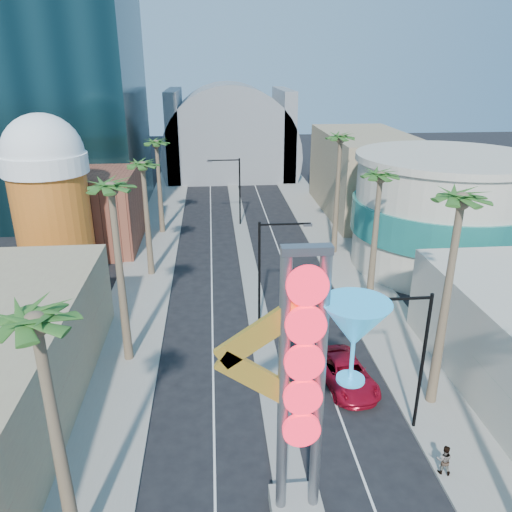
{
  "coord_description": "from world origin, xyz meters",
  "views": [
    {
      "loc": [
        -3.16,
        -12.73,
        18.48
      ],
      "look_at": [
        -0.2,
        20.4,
        5.33
      ],
      "focal_mm": 35.0,
      "sensor_mm": 36.0,
      "label": 1
    }
  ],
  "objects": [
    {
      "name": "sidewalk_east",
      "position": [
        9.5,
        35.0,
        0.07
      ],
      "size": [
        5.0,
        100.0,
        0.15
      ],
      "primitive_type": "cube",
      "color": "gray",
      "rests_on": "ground"
    },
    {
      "name": "pedestrian_b",
      "position": [
        7.3,
        4.71,
        0.92
      ],
      "size": [
        0.9,
        0.8,
        1.53
      ],
      "primitive_type": "imported",
      "rotation": [
        0.0,
        0.0,
        2.79
      ],
      "color": "gray",
      "rests_on": "sidewalk_east"
    },
    {
      "name": "red_pickup",
      "position": [
        4.5,
        12.09,
        0.79
      ],
      "size": [
        3.38,
        6.02,
        1.59
      ],
      "primitive_type": "imported",
      "rotation": [
        0.0,
        0.0,
        0.14
      ],
      "color": "#A80C23",
      "rests_on": "ground"
    },
    {
      "name": "palm_7",
      "position": [
        9.0,
        34.0,
        10.82
      ],
      "size": [
        2.4,
        2.4,
        12.7
      ],
      "color": "brown",
      "rests_on": "ground"
    },
    {
      "name": "sidewalk_west",
      "position": [
        -9.5,
        35.0,
        0.07
      ],
      "size": [
        5.0,
        100.0,
        0.15
      ],
      "primitive_type": "cube",
      "color": "gray",
      "rests_on": "ground"
    },
    {
      "name": "streetlight_0",
      "position": [
        0.55,
        20.0,
        4.88
      ],
      "size": [
        3.79,
        0.25,
        8.0
      ],
      "color": "black",
      "rests_on": "ground"
    },
    {
      "name": "palm_1",
      "position": [
        -9.0,
        16.0,
        10.82
      ],
      "size": [
        2.4,
        2.4,
        12.7
      ],
      "color": "brown",
      "rests_on": "ground"
    },
    {
      "name": "palm_2",
      "position": [
        -9.0,
        30.0,
        9.48
      ],
      "size": [
        2.4,
        2.4,
        11.2
      ],
      "color": "brown",
      "rests_on": "ground"
    },
    {
      "name": "palm_3",
      "position": [
        -9.0,
        42.0,
        9.48
      ],
      "size": [
        2.4,
        2.4,
        11.2
      ],
      "color": "brown",
      "rests_on": "ground"
    },
    {
      "name": "streetlight_2",
      "position": [
        6.72,
        8.0,
        4.83
      ],
      "size": [
        3.45,
        0.25,
        8.0
      ],
      "color": "black",
      "rests_on": "ground"
    },
    {
      "name": "neon_sign",
      "position": [
        0.82,
        2.96,
        7.31
      ],
      "size": [
        6.53,
        2.6,
        12.55
      ],
      "color": "gray",
      "rests_on": "ground"
    },
    {
      "name": "streetlight_1",
      "position": [
        -0.55,
        44.0,
        4.88
      ],
      "size": [
        3.79,
        0.25,
        8.0
      ],
      "color": "black",
      "rests_on": "ground"
    },
    {
      "name": "palm_5",
      "position": [
        9.0,
        10.0,
        11.27
      ],
      "size": [
        2.4,
        2.4,
        13.2
      ],
      "color": "brown",
      "rests_on": "ground"
    },
    {
      "name": "canopy",
      "position": [
        0.0,
        72.0,
        4.31
      ],
      "size": [
        22.0,
        16.0,
        22.0
      ],
      "color": "slate",
      "rests_on": "ground"
    },
    {
      "name": "turquoise_building",
      "position": [
        18.0,
        30.0,
        5.25
      ],
      "size": [
        16.6,
        16.6,
        10.6
      ],
      "color": "beige",
      "rests_on": "ground"
    },
    {
      "name": "filler_east",
      "position": [
        16.0,
        48.0,
        5.0
      ],
      "size": [
        10.0,
        20.0,
        10.0
      ],
      "primitive_type": "cube",
      "color": "#9C8464",
      "rests_on": "ground"
    },
    {
      "name": "brick_filler_west",
      "position": [
        -16.0,
        38.0,
        4.0
      ],
      "size": [
        10.0,
        10.0,
        8.0
      ],
      "primitive_type": "cube",
      "color": "brown",
      "rests_on": "ground"
    },
    {
      "name": "palm_0",
      "position": [
        -9.0,
        2.0,
        9.93
      ],
      "size": [
        2.4,
        2.4,
        11.7
      ],
      "color": "brown",
      "rests_on": "ground"
    },
    {
      "name": "median",
      "position": [
        0.0,
        38.0,
        0.07
      ],
      "size": [
        1.6,
        84.0,
        0.15
      ],
      "primitive_type": "cube",
      "color": "gray",
      "rests_on": "ground"
    },
    {
      "name": "palm_6",
      "position": [
        9.0,
        22.0,
        9.93
      ],
      "size": [
        2.4,
        2.4,
        11.7
      ],
      "color": "brown",
      "rests_on": "ground"
    },
    {
      "name": "beer_mug",
      "position": [
        -17.0,
        30.0,
        7.84
      ],
      "size": [
        7.0,
        7.0,
        14.5
      ],
      "color": "#BC6719",
      "rests_on": "ground"
    }
  ]
}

